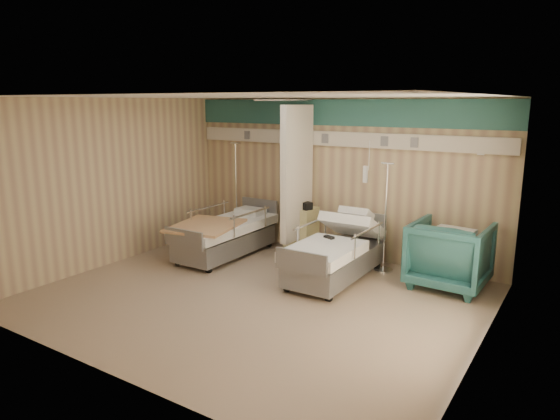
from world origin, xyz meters
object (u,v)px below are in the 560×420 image
object	(u,v)px
bed_right	(335,259)
bed_left	(226,239)
visitor_armchair	(450,255)
iv_stand_right	(384,249)
iv_stand_left	(237,221)
bedside_cabinet	(301,230)

from	to	relation	value
bed_right	bed_left	distance (m)	2.20
bed_right	visitor_armchair	world-z (taller)	visitor_armchair
iv_stand_right	iv_stand_left	bearing A→B (deg)	176.66
visitor_armchair	iv_stand_left	bearing A→B (deg)	-2.73
bedside_cabinet	visitor_armchair	world-z (taller)	visitor_armchair
visitor_armchair	iv_stand_right	world-z (taller)	iv_stand_right
iv_stand_right	visitor_armchair	bearing A→B (deg)	-8.68
iv_stand_left	bed_left	bearing A→B (deg)	-63.24
visitor_armchair	iv_stand_right	xyz separation A→B (m)	(-1.09, 0.17, -0.14)
bedside_cabinet	iv_stand_left	xyz separation A→B (m)	(-1.53, 0.05, -0.02)
bedside_cabinet	iv_stand_right	world-z (taller)	iv_stand_right
bed_left	bedside_cabinet	world-z (taller)	bedside_cabinet
bed_right	iv_stand_left	size ratio (longest dim) A/B	1.10
bed_right	bedside_cabinet	bearing A→B (deg)	141.95
bed_right	bed_left	bearing A→B (deg)	180.00
visitor_armchair	bedside_cabinet	bearing A→B (deg)	-4.26
iv_stand_right	bed_left	bearing A→B (deg)	-164.15
iv_stand_left	bed_right	bearing A→B (deg)	-19.56
bedside_cabinet	iv_stand_right	size ratio (longest dim) A/B	0.47
bedside_cabinet	visitor_armchair	xyz separation A→B (m)	(2.74, -0.30, 0.08)
iv_stand_right	iv_stand_left	size ratio (longest dim) A/B	0.91
bedside_cabinet	bed_right	bearing A→B (deg)	-38.05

